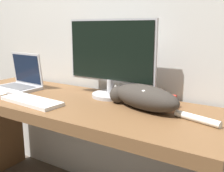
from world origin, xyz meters
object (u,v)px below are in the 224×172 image
(monitor, at_px, (110,58))
(laptop, at_px, (19,82))
(external_keyboard, at_px, (31,101))
(cat, at_px, (144,97))

(monitor, bearing_deg, laptop, -165.93)
(monitor, height_order, external_keyboard, monitor)
(laptop, bearing_deg, monitor, 17.80)
(cat, bearing_deg, laptop, -162.02)
(external_keyboard, xyz_separation_m, cat, (0.58, 0.23, 0.05))
(monitor, xyz_separation_m, cat, (0.28, -0.12, -0.17))
(external_keyboard, height_order, cat, cat)
(laptop, xyz_separation_m, external_keyboard, (0.33, -0.19, -0.04))
(external_keyboard, relative_size, cat, 0.66)
(external_keyboard, bearing_deg, laptop, 154.59)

